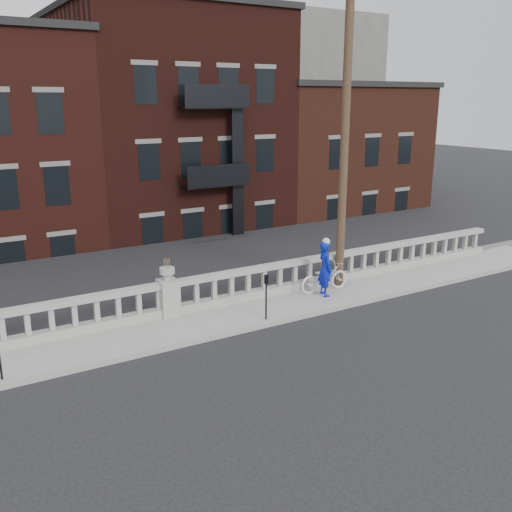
% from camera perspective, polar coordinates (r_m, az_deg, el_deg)
% --- Properties ---
extents(ground, '(120.00, 120.00, 0.00)m').
position_cam_1_polar(ground, '(14.10, -2.33, -11.47)').
color(ground, black).
rests_on(ground, ground).
extents(sidewalk, '(32.00, 2.20, 0.15)m').
position_cam_1_polar(sidewalk, '(16.53, -7.40, -7.12)').
color(sidewalk, gray).
rests_on(sidewalk, ground).
extents(balustrade, '(28.00, 0.34, 1.03)m').
position_cam_1_polar(balustrade, '(17.15, -8.76, -4.30)').
color(balustrade, gray).
rests_on(balustrade, sidewalk).
extents(planter_pedestal, '(0.55, 0.55, 1.76)m').
position_cam_1_polar(planter_pedestal, '(17.08, -8.78, -3.70)').
color(planter_pedestal, gray).
rests_on(planter_pedestal, sidewalk).
extents(lower_level, '(80.00, 44.00, 20.80)m').
position_cam_1_polar(lower_level, '(34.92, -20.32, 8.34)').
color(lower_level, '#605E59').
rests_on(lower_level, ground).
extents(utility_pole, '(1.60, 0.28, 10.00)m').
position_cam_1_polar(utility_pole, '(19.11, 8.87, 11.83)').
color(utility_pole, '#422D1E').
rests_on(utility_pole, sidewalk).
extents(parking_meter_d, '(0.10, 0.09, 1.36)m').
position_cam_1_polar(parking_meter_d, '(16.50, 1.02, -3.61)').
color(parking_meter_d, black).
rests_on(parking_meter_d, sidewalk).
extents(bicycle, '(1.85, 0.68, 0.96)m').
position_cam_1_polar(bicycle, '(19.19, 6.86, -2.10)').
color(bicycle, white).
rests_on(bicycle, sidewalk).
extents(cyclist, '(0.56, 0.74, 1.83)m').
position_cam_1_polar(cyclist, '(18.64, 6.93, -1.25)').
color(cyclist, '#0B1AAB').
rests_on(cyclist, sidewalk).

